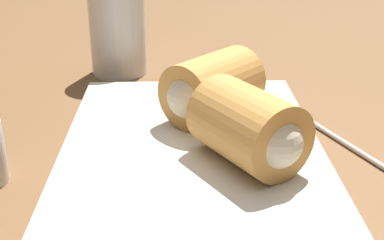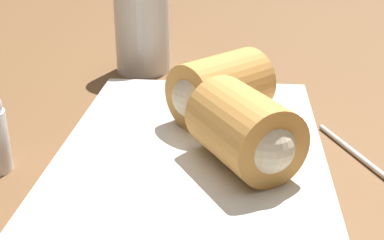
% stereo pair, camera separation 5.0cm
% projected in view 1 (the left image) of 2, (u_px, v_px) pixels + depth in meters
% --- Properties ---
extents(table_surface, '(1.80, 1.40, 0.02)m').
position_uv_depth(table_surface, '(165.00, 152.00, 0.51)').
color(table_surface, brown).
rests_on(table_surface, ground).
extents(serving_plate, '(0.33, 0.22, 0.01)m').
position_uv_depth(serving_plate, '(192.00, 154.00, 0.46)').
color(serving_plate, silver).
rests_on(serving_plate, table_surface).
extents(roll_front_left, '(0.11, 0.10, 0.06)m').
position_uv_depth(roll_front_left, '(252.00, 129.00, 0.42)').
color(roll_front_left, '#D19347').
rests_on(roll_front_left, serving_plate).
extents(roll_front_right, '(0.11, 0.10, 0.06)m').
position_uv_depth(roll_front_right, '(209.00, 88.00, 0.50)').
color(roll_front_right, '#D19347').
rests_on(roll_front_right, serving_plate).
extents(drinking_glass, '(0.07, 0.07, 0.12)m').
position_uv_depth(drinking_glass, '(117.00, 26.00, 0.66)').
color(drinking_glass, silver).
rests_on(drinking_glass, table_surface).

